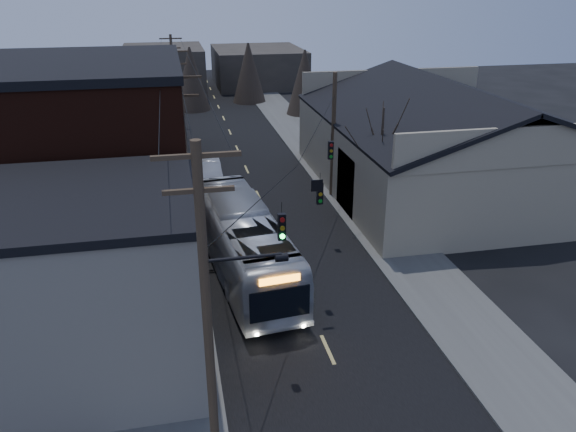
{
  "coord_description": "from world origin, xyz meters",
  "views": [
    {
      "loc": [
        -5.51,
        -10.3,
        14.1
      ],
      "look_at": [
        -0.16,
        15.19,
        3.0
      ],
      "focal_mm": 35.0,
      "sensor_mm": 36.0,
      "label": 1
    }
  ],
  "objects": [
    {
      "name": "road_surface",
      "position": [
        0.0,
        30.0,
        0.01
      ],
      "size": [
        9.0,
        110.0,
        0.02
      ],
      "primitive_type": "cube",
      "color": "black",
      "rests_on": "ground"
    },
    {
      "name": "building_left_far",
      "position": [
        -9.5,
        36.0,
        3.5
      ],
      "size": [
        9.0,
        14.0,
        7.0
      ],
      "primitive_type": "cube",
      "color": "#2F2A25",
      "rests_on": "ground"
    },
    {
      "name": "sidewalk_right",
      "position": [
        6.5,
        30.0,
        0.06
      ],
      "size": [
        4.0,
        110.0,
        0.12
      ],
      "primitive_type": "cube",
      "color": "#474744",
      "rests_on": "ground"
    },
    {
      "name": "building_far_right",
      "position": [
        7.0,
        70.0,
        2.5
      ],
      "size": [
        12.0,
        14.0,
        5.0
      ],
      "primitive_type": "cube",
      "color": "#2F2A25",
      "rests_on": "ground"
    },
    {
      "name": "warehouse",
      "position": [
        13.0,
        25.0,
        2.7
      ],
      "size": [
        16.16,
        20.6,
        7.73
      ],
      "color": "gray",
      "rests_on": "ground"
    },
    {
      "name": "utility_lines",
      "position": [
        -3.11,
        24.14,
        4.95
      ],
      "size": [
        11.24,
        45.28,
        10.5
      ],
      "color": "#382B1E",
      "rests_on": "ground"
    },
    {
      "name": "building_far_left",
      "position": [
        -6.0,
        65.0,
        3.0
      ],
      "size": [
        10.0,
        12.0,
        6.0
      ],
      "primitive_type": "cube",
      "color": "#2F2A25",
      "rests_on": "ground"
    },
    {
      "name": "bus",
      "position": [
        -2.44,
        15.22,
        1.77
      ],
      "size": [
        4.26,
        12.93,
        3.54
      ],
      "primitive_type": "imported",
      "rotation": [
        0.0,
        0.0,
        3.24
      ],
      "color": "#AAAEB6",
      "rests_on": "ground"
    },
    {
      "name": "sidewalk_left",
      "position": [
        -6.5,
        30.0,
        0.06
      ],
      "size": [
        4.0,
        110.0,
        0.12
      ],
      "primitive_type": "cube",
      "color": "#474744",
      "rests_on": "ground"
    },
    {
      "name": "building_brick",
      "position": [
        -10.0,
        20.0,
        5.0
      ],
      "size": [
        10.0,
        12.0,
        10.0
      ],
      "primitive_type": "cube",
      "color": "black",
      "rests_on": "ground"
    },
    {
      "name": "bare_tree",
      "position": [
        6.5,
        20.0,
        3.6
      ],
      "size": [
        0.4,
        0.4,
        7.2
      ],
      "primitive_type": "cone",
      "color": "black",
      "rests_on": "ground"
    },
    {
      "name": "building_clapboard",
      "position": [
        -9.0,
        9.0,
        3.5
      ],
      "size": [
        8.0,
        8.0,
        7.0
      ],
      "primitive_type": "cube",
      "color": "slate",
      "rests_on": "ground"
    },
    {
      "name": "parked_car",
      "position": [
        -3.0,
        30.01,
        0.73
      ],
      "size": [
        1.6,
        4.45,
        1.46
      ],
      "primitive_type": "imported",
      "rotation": [
        0.0,
        0.0,
        0.01
      ],
      "color": "#A4A5AB",
      "rests_on": "ground"
    }
  ]
}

